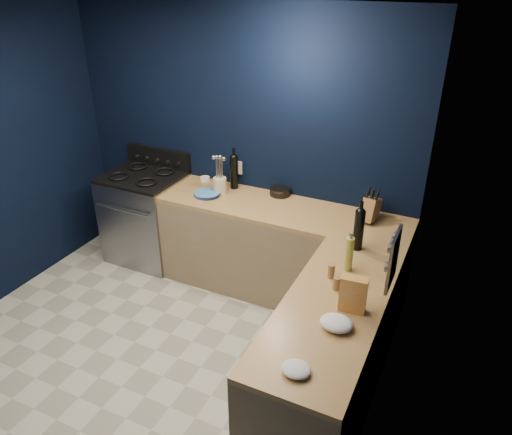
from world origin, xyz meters
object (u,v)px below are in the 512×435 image
Objects in this scene: gas_range at (147,218)px; knife_block at (371,210)px; utensil_crock at (220,186)px; crouton_bag at (353,294)px; plate_stack at (207,194)px.

gas_range is 4.58× the size of knife_block.
crouton_bag is at bearing -36.29° from utensil_crock.
knife_block is 0.82× the size of crouton_bag.
crouton_bag is at bearing -72.15° from knife_block.
crouton_bag is (1.71, -1.09, 0.11)m from plate_stack.
plate_stack reaches higher than gas_range.
utensil_crock is at bearing 49.01° from plate_stack.
knife_block is (2.30, 0.13, 0.54)m from gas_range.
utensil_crock is (0.87, 0.06, 0.52)m from gas_range.
knife_block is 1.27m from crouton_bag.
gas_range is 3.75× the size of crouton_bag.
crouton_bag is (0.19, -1.25, 0.02)m from knife_block.
utensil_crock is 0.64× the size of crouton_bag.
plate_stack is 0.98× the size of crouton_bag.
utensil_crock is at bearing -168.27° from knife_block.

